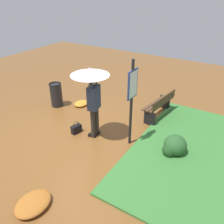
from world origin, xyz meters
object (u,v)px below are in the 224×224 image
at_px(info_sign_post, 132,94).
at_px(park_bench, 159,105).
at_px(person_with_umbrella, 92,85).
at_px(trash_bin, 56,95).
at_px(handbag, 76,129).

distance_m(info_sign_post, park_bench, 2.05).
relative_size(person_with_umbrella, info_sign_post, 0.89).
xyz_separation_m(park_bench, trash_bin, (1.16, -3.30, 0.02)).
height_order(person_with_umbrella, info_sign_post, info_sign_post).
bearing_deg(person_with_umbrella, info_sign_post, 105.42).
height_order(handbag, park_bench, park_bench).
bearing_deg(person_with_umbrella, handbag, -80.17).
xyz_separation_m(person_with_umbrella, info_sign_post, (-0.27, 0.99, -0.11)).
bearing_deg(handbag, trash_bin, -120.40).
height_order(person_with_umbrella, trash_bin, person_with_umbrella).
height_order(info_sign_post, park_bench, info_sign_post).
distance_m(person_with_umbrella, trash_bin, 2.63).
bearing_deg(park_bench, info_sign_post, -3.31).
xyz_separation_m(handbag, park_bench, (-2.13, 1.64, 0.28)).
bearing_deg(park_bench, person_with_umbrella, -28.15).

